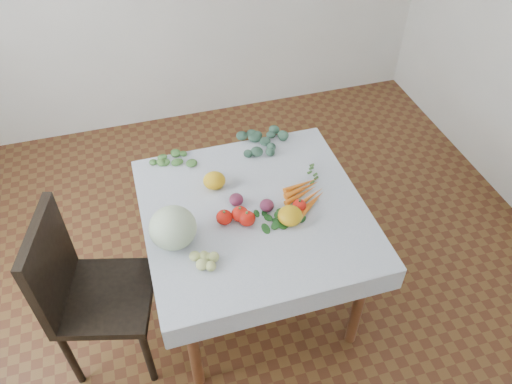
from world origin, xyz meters
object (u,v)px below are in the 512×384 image
(heirloom_back, at_px, (214,181))
(table, at_px, (254,223))
(chair, at_px, (83,287))
(cabbage, at_px, (173,228))
(carrot_bunch, at_px, (305,196))

(heirloom_back, bearing_deg, table, -56.05)
(chair, bearing_deg, cabbage, -0.07)
(table, bearing_deg, cabbage, -167.23)
(heirloom_back, height_order, carrot_bunch, heirloom_back)
(table, relative_size, cabbage, 4.45)
(heirloom_back, bearing_deg, cabbage, -129.64)
(chair, distance_m, heirloom_back, 0.84)
(cabbage, bearing_deg, table, 12.77)
(chair, height_order, heirloom_back, chair)
(heirloom_back, distance_m, carrot_bunch, 0.49)
(table, xyz_separation_m, cabbage, (-0.42, -0.10, 0.20))
(carrot_bunch, bearing_deg, cabbage, -171.69)
(table, bearing_deg, chair, -173.91)
(cabbage, relative_size, heirloom_back, 1.88)
(heirloom_back, bearing_deg, chair, -156.34)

